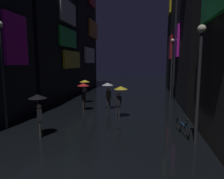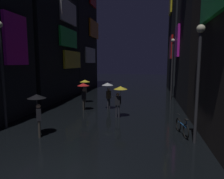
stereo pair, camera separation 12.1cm
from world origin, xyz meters
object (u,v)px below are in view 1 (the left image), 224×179
(pedestrian_far_right_clear, at_px, (108,88))
(streetlamp_left_near, at_px, (2,63))
(pedestrian_near_crossing_black, at_px, (38,104))
(pedestrian_foreground_right_yellow, at_px, (85,85))
(pedestrian_midstreet_left_red, at_px, (83,89))
(pedestrian_foreground_left_yellow, at_px, (120,93))
(streetlamp_right_near, at_px, (199,71))
(streetlamp_right_far, at_px, (172,63))
(bicycle_parked_at_storefront, at_px, (183,127))

(pedestrian_far_right_clear, height_order, streetlamp_left_near, streetlamp_left_near)
(pedestrian_near_crossing_black, height_order, pedestrian_foreground_right_yellow, same)
(pedestrian_midstreet_left_red, height_order, pedestrian_foreground_left_yellow, same)
(pedestrian_midstreet_left_red, height_order, streetlamp_right_near, streetlamp_right_near)
(pedestrian_foreground_left_yellow, bearing_deg, streetlamp_right_far, 60.99)
(pedestrian_near_crossing_black, xyz_separation_m, pedestrian_foreground_left_yellow, (3.45, 4.15, 0.00))
(pedestrian_midstreet_left_red, bearing_deg, streetlamp_right_far, 39.13)
(streetlamp_left_near, bearing_deg, pedestrian_midstreet_left_red, 58.53)
(pedestrian_foreground_right_yellow, bearing_deg, streetlamp_right_far, 19.38)
(pedestrian_near_crossing_black, distance_m, pedestrian_foreground_right_yellow, 8.63)
(pedestrian_foreground_left_yellow, height_order, pedestrian_far_right_clear, same)
(pedestrian_foreground_right_yellow, bearing_deg, pedestrian_far_right_clear, -40.69)
(pedestrian_foreground_right_yellow, relative_size, streetlamp_right_near, 0.40)
(streetlamp_right_far, bearing_deg, streetlamp_left_near, -133.45)
(bicycle_parked_at_storefront, bearing_deg, pedestrian_far_right_clear, 135.58)
(streetlamp_right_far, bearing_deg, pedestrian_midstreet_left_red, -140.87)
(pedestrian_near_crossing_black, bearing_deg, pedestrian_foreground_right_yellow, 92.88)
(bicycle_parked_at_storefront, height_order, streetlamp_right_near, streetlamp_right_near)
(pedestrian_near_crossing_black, relative_size, pedestrian_far_right_clear, 1.00)
(pedestrian_near_crossing_black, height_order, streetlamp_right_far, streetlamp_right_far)
(streetlamp_left_near, bearing_deg, pedestrian_foreground_left_yellow, 28.90)
(streetlamp_right_far, xyz_separation_m, streetlamp_left_near, (-10.00, -10.55, -0.05))
(pedestrian_foreground_right_yellow, height_order, streetlamp_right_far, streetlamp_right_far)
(pedestrian_midstreet_left_red, distance_m, pedestrian_foreground_right_yellow, 3.08)
(pedestrian_midstreet_left_red, distance_m, streetlamp_right_near, 8.87)
(pedestrian_foreground_right_yellow, xyz_separation_m, pedestrian_foreground_left_yellow, (3.89, -4.47, 0.00))
(streetlamp_right_far, distance_m, streetlamp_right_near, 10.87)
(bicycle_parked_at_storefront, bearing_deg, streetlamp_right_far, 87.69)
(bicycle_parked_at_storefront, bearing_deg, pedestrian_midstreet_left_red, 148.39)
(pedestrian_midstreet_left_red, relative_size, pedestrian_far_right_clear, 1.00)
(pedestrian_near_crossing_black, distance_m, bicycle_parked_at_storefront, 7.36)
(pedestrian_near_crossing_black, bearing_deg, pedestrian_foreground_left_yellow, 50.25)
(bicycle_parked_at_storefront, distance_m, streetlamp_left_near, 10.16)
(pedestrian_far_right_clear, height_order, bicycle_parked_at_storefront, pedestrian_far_right_clear)
(pedestrian_foreground_left_yellow, bearing_deg, bicycle_parked_at_storefront, -35.38)
(pedestrian_foreground_left_yellow, bearing_deg, streetlamp_left_near, -151.10)
(pedestrian_foreground_right_yellow, relative_size, bicycle_parked_at_storefront, 1.18)
(pedestrian_midstreet_left_red, distance_m, pedestrian_far_right_clear, 1.90)
(pedestrian_near_crossing_black, bearing_deg, streetlamp_left_near, 161.35)
(pedestrian_foreground_right_yellow, relative_size, streetlamp_left_near, 0.36)
(pedestrian_foreground_left_yellow, xyz_separation_m, streetlamp_right_far, (4.02, 7.26, 2.01))
(streetlamp_right_far, bearing_deg, bicycle_parked_at_storefront, -92.31)
(pedestrian_foreground_right_yellow, xyz_separation_m, streetlamp_right_near, (7.91, -8.08, 1.64))
(pedestrian_midstreet_left_red, bearing_deg, pedestrian_foreground_right_yellow, 106.22)
(pedestrian_foreground_left_yellow, height_order, bicycle_parked_at_storefront, pedestrian_foreground_left_yellow)
(bicycle_parked_at_storefront, bearing_deg, streetlamp_left_near, -175.69)
(pedestrian_near_crossing_black, bearing_deg, pedestrian_midstreet_left_red, 85.71)
(streetlamp_right_near, xyz_separation_m, streetlamp_left_near, (-10.00, 0.31, 0.31))
(pedestrian_near_crossing_black, relative_size, pedestrian_foreground_left_yellow, 1.00)
(pedestrian_midstreet_left_red, relative_size, pedestrian_foreground_left_yellow, 1.00)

